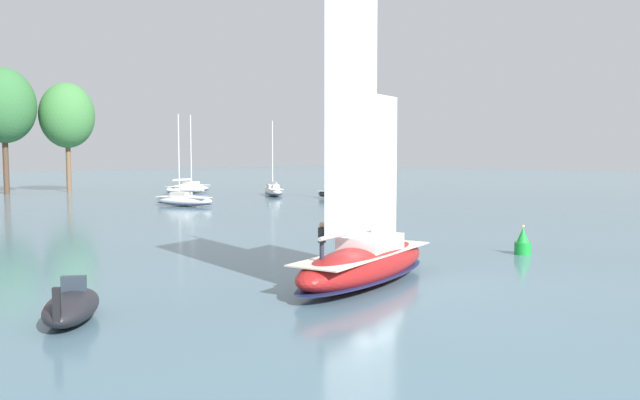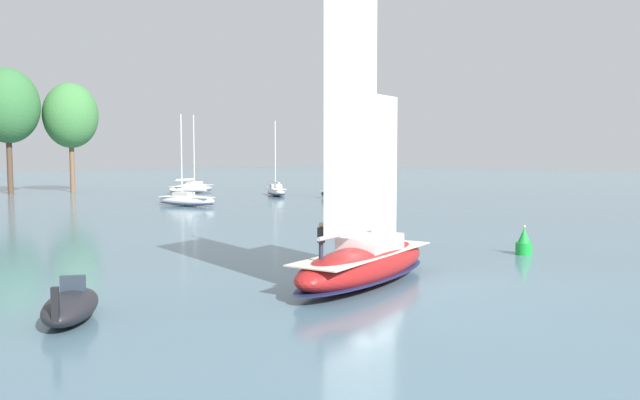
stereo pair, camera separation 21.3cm
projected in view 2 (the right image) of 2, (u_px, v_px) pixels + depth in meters
The scene contains 10 objects.
ground_plane at pixel (365, 284), 29.76m from camera, with size 400.00×400.00×0.00m, color slate.
tree_shore_left at pixel (8, 106), 93.75m from camera, with size 9.22×9.22×18.98m.
tree_shore_center at pixel (71, 116), 98.65m from camera, with size 8.40×8.40×17.29m.
sailboat_main at pixel (365, 259), 29.69m from camera, with size 11.52×5.39×15.26m.
sailboat_moored_near_marina at pixel (191, 188), 96.22m from camera, with size 9.07×3.95×12.07m.
sailboat_moored_mid_channel at pixel (340, 193), 84.03m from camera, with size 2.39×7.44×10.13m.
sailboat_moored_far_slip at pixel (186, 200), 73.29m from camera, with size 4.76×8.10×10.77m.
sailboat_moored_outer_mooring at pixel (276, 191), 91.02m from camera, with size 6.06×7.92×10.91m.
motor_tender at pixel (71, 306), 23.13m from camera, with size 4.11×4.70×1.73m.
channel_buoy at pixel (524, 243), 38.22m from camera, with size 1.00×1.00×1.82m.
Camera 2 is at (-22.38, -19.14, 6.23)m, focal length 35.00 mm.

